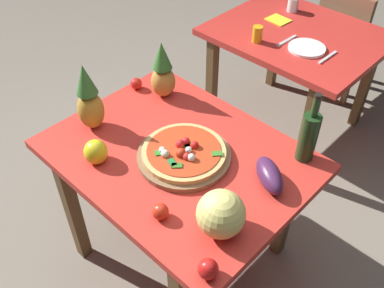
{
  "coord_description": "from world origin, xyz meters",
  "views": [
    {
      "loc": [
        0.98,
        -0.94,
        2.04
      ],
      "look_at": [
        0.04,
        0.04,
        0.8
      ],
      "focal_mm": 40.06,
      "sensor_mm": 36.0,
      "label": 1
    }
  ],
  "objects": [
    {
      "name": "knife_utensil",
      "position": [
        0.06,
        1.15,
        0.75
      ],
      "size": [
        0.02,
        0.18,
        0.01
      ],
      "primitive_type": "cube",
      "rotation": [
        0.0,
        0.0,
        -0.02
      ],
      "color": "silver",
      "rests_on": "background_table"
    },
    {
      "name": "dining_chair",
      "position": [
        -0.19,
        1.94,
        0.48
      ],
      "size": [
        0.43,
        0.43,
        0.85
      ],
      "rotation": [
        0.0,
        0.0,
        3.07
      ],
      "color": "brown",
      "rests_on": "ground_plane"
    },
    {
      "name": "pizza",
      "position": [
        0.04,
        -0.01,
        0.79
      ],
      "size": [
        0.36,
        0.36,
        0.06
      ],
      "color": "tan",
      "rests_on": "pizza_board"
    },
    {
      "name": "fork_utensil",
      "position": [
        -0.22,
        1.15,
        0.75
      ],
      "size": [
        0.02,
        0.18,
        0.01
      ],
      "primitive_type": "cube",
      "rotation": [
        0.0,
        0.0,
        -0.05
      ],
      "color": "silver",
      "rests_on": "background_table"
    },
    {
      "name": "display_table",
      "position": [
        0.0,
        0.0,
        0.65
      ],
      "size": [
        1.12,
        0.85,
        0.75
      ],
      "color": "brown",
      "rests_on": "ground_plane"
    },
    {
      "name": "dinner_plate",
      "position": [
        -0.08,
        1.15,
        0.76
      ],
      "size": [
        0.22,
        0.22,
        0.02
      ],
      "primitive_type": "cylinder",
      "color": "white",
      "rests_on": "background_table"
    },
    {
      "name": "napkin_folded",
      "position": [
        -0.42,
        1.34,
        0.75
      ],
      "size": [
        0.15,
        0.13,
        0.01
      ],
      "primitive_type": "cube",
      "rotation": [
        0.0,
        0.0,
        -0.08
      ],
      "color": "yellow",
      "rests_on": "background_table"
    },
    {
      "name": "tomato_beside_pepper",
      "position": [
        0.49,
        -0.35,
        0.79
      ],
      "size": [
        0.07,
        0.07,
        0.07
      ],
      "primitive_type": "sphere",
      "color": "red",
      "rests_on": "display_table"
    },
    {
      "name": "drinking_glass_water",
      "position": [
        -0.43,
        1.52,
        0.8
      ],
      "size": [
        0.07,
        0.07,
        0.09
      ],
      "primitive_type": "cylinder",
      "color": "silver",
      "rests_on": "background_table"
    },
    {
      "name": "ground_plane",
      "position": [
        0.0,
        0.0,
        0.0
      ],
      "size": [
        10.0,
        10.0,
        0.0
      ],
      "primitive_type": "plane",
      "color": "gray"
    },
    {
      "name": "pineapple_left",
      "position": [
        -0.36,
        0.25,
        0.88
      ],
      "size": [
        0.12,
        0.12,
        0.3
      ],
      "color": "#BA8438",
      "rests_on": "display_table"
    },
    {
      "name": "wine_bottle",
      "position": [
        0.41,
        0.35,
        0.87
      ],
      "size": [
        0.08,
        0.08,
        0.33
      ],
      "color": "#1C3718",
      "rests_on": "display_table"
    },
    {
      "name": "pizza_board",
      "position": [
        0.04,
        -0.01,
        0.76
      ],
      "size": [
        0.4,
        0.4,
        0.02
      ],
      "primitive_type": "cylinder",
      "color": "brown",
      "rests_on": "display_table"
    },
    {
      "name": "bell_pepper",
      "position": [
        -0.22,
        -0.27,
        0.8
      ],
      "size": [
        0.1,
        0.1,
        0.11
      ],
      "primitive_type": "ellipsoid",
      "color": "yellow",
      "rests_on": "display_table"
    },
    {
      "name": "background_table",
      "position": [
        -0.23,
        1.29,
        0.64
      ],
      "size": [
        1.03,
        0.85,
        0.75
      ],
      "color": "brown",
      "rests_on": "ground_plane"
    },
    {
      "name": "eggplant",
      "position": [
        0.39,
        0.13,
        0.79
      ],
      "size": [
        0.22,
        0.19,
        0.09
      ],
      "primitive_type": "ellipsoid",
      "rotation": [
        0.0,
        0.0,
        2.55
      ],
      "color": "#431F44",
      "rests_on": "display_table"
    },
    {
      "name": "tomato_at_corner",
      "position": [
        -0.5,
        0.19,
        0.78
      ],
      "size": [
        0.06,
        0.06,
        0.06
      ],
      "primitive_type": "sphere",
      "color": "red",
      "rests_on": "display_table"
    },
    {
      "name": "melon",
      "position": [
        0.4,
        -0.18,
        0.84
      ],
      "size": [
        0.18,
        0.18,
        0.18
      ],
      "primitive_type": "sphere",
      "color": "#DAD26F",
      "rests_on": "display_table"
    },
    {
      "name": "tomato_by_bottle",
      "position": [
        0.2,
        -0.29,
        0.78
      ],
      "size": [
        0.06,
        0.06,
        0.06
      ],
      "primitive_type": "sphere",
      "color": "red",
      "rests_on": "display_table"
    },
    {
      "name": "pineapple_right",
      "position": [
        -0.41,
        -0.14,
        0.9
      ],
      "size": [
        0.12,
        0.12,
        0.33
      ],
      "color": "#BB8C31",
      "rests_on": "display_table"
    },
    {
      "name": "drinking_glass_juice",
      "position": [
        -0.35,
        1.02,
        0.8
      ],
      "size": [
        0.06,
        0.06,
        0.1
      ],
      "primitive_type": "cylinder",
      "color": "gold",
      "rests_on": "background_table"
    }
  ]
}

